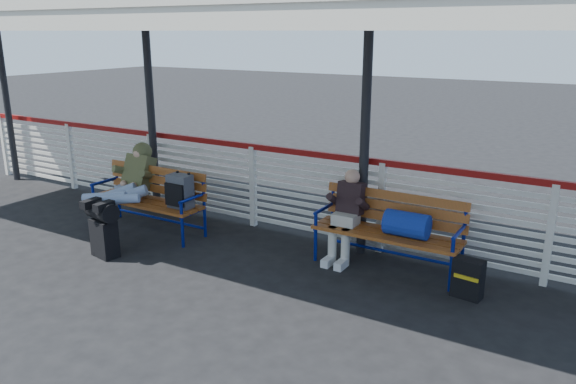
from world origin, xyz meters
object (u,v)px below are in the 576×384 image
Objects in this scene: luggage_stack at (103,227)px; bench_right at (397,224)px; traveler_man at (123,190)px; bench_left at (160,193)px; companion_person at (346,214)px; suitcase_side at (468,278)px.

bench_right is at bearing 35.17° from luggage_stack.
bench_right is 1.10× the size of traveler_man.
luggage_stack is at bearing -90.25° from bench_left.
bench_left is at bearing 100.29° from luggage_stack.
bench_right is 1.57× the size of companion_person.
traveler_man is (-3.68, -0.84, 0.09)m from bench_right.
traveler_man is 3.70× the size of suitcase_side.
bench_right is at bearing 1.52° from companion_person.
bench_right reaches higher than luggage_stack.
bench_right is (3.33, 0.50, -0.02)m from bench_left.
bench_right is 3.78m from traveler_man.
luggage_stack is 0.41× the size of bench_left.
bench_left is 2.72m from companion_person.
traveler_man reaches higher than bench_left.
bench_right is 4.07× the size of suitcase_side.
traveler_man is at bearing 127.24° from luggage_stack.
companion_person is at bearing 15.26° from traveler_man.
bench_left is at bearing 44.60° from traveler_man.
luggage_stack is at bearing -155.37° from bench_right.
luggage_stack is 3.68m from bench_right.
suitcase_side is at bearing 6.51° from traveler_man.
companion_person is 2.59× the size of suitcase_side.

